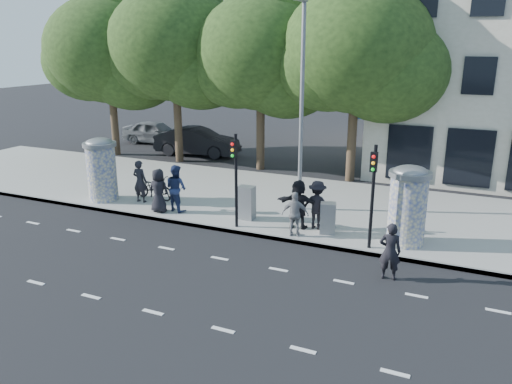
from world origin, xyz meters
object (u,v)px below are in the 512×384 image
at_px(cabinet_left, 246,203).
at_px(cabinet_right, 328,218).
at_px(bicycle, 154,188).
at_px(ad_column_left, 101,168).
at_px(street_lamp, 301,92).
at_px(ad_column_right, 408,204).
at_px(ped_e, 295,214).
at_px(ped_f, 298,204).
at_px(car_mid, 197,142).
at_px(traffic_pole_far, 373,187).
at_px(ped_a, 159,191).
at_px(man_road, 390,251).
at_px(ped_c, 176,188).
at_px(traffic_pole_near, 235,171).
at_px(car_left, 155,132).
at_px(ped_b, 140,181).
at_px(ped_d, 317,205).

height_order(cabinet_left, cabinet_right, cabinet_left).
bearing_deg(bicycle, ad_column_left, 120.40).
bearing_deg(street_lamp, ad_column_left, -165.06).
relative_size(ad_column_right, bicycle, 1.37).
bearing_deg(ped_e, street_lamp, -85.60).
height_order(ped_f, car_mid, ped_f).
height_order(ad_column_left, ped_e, ad_column_left).
distance_m(traffic_pole_far, car_mid, 16.46).
relative_size(ped_a, man_road, 1.02).
bearing_deg(ped_a, ad_column_left, -13.29).
relative_size(ped_c, bicycle, 0.96).
bearing_deg(ped_c, street_lamp, -138.73).
height_order(ad_column_right, street_lamp, street_lamp).
bearing_deg(ad_column_right, ped_a, -176.34).
height_order(ad_column_right, cabinet_left, ad_column_right).
xyz_separation_m(ad_column_right, cabinet_right, (-2.60, -0.16, -0.83)).
bearing_deg(ped_f, cabinet_left, -8.63).
bearing_deg(traffic_pole_near, man_road, -16.15).
bearing_deg(car_left, ped_b, -152.09).
bearing_deg(ped_b, man_road, 165.80).
height_order(ad_column_left, traffic_pole_far, traffic_pole_far).
bearing_deg(cabinet_left, ped_e, -21.56).
xyz_separation_m(ped_a, car_mid, (-4.27, 10.23, -0.18)).
height_order(ped_a, cabinet_right, ped_a).
xyz_separation_m(traffic_pole_far, ped_e, (-2.57, 0.06, -1.29)).
height_order(ped_a, bicycle, ped_a).
bearing_deg(ped_f, cabinet_right, 169.30).
relative_size(street_lamp, ped_d, 4.56).
xyz_separation_m(traffic_pole_near, street_lamp, (1.40, 2.84, 2.56)).
xyz_separation_m(street_lamp, ped_b, (-6.37, -1.75, -3.75)).
distance_m(ad_column_left, car_left, 13.25).
relative_size(traffic_pole_far, ped_a, 1.95).
bearing_deg(car_mid, man_road, -138.05).
distance_m(ad_column_right, ped_f, 3.76).
distance_m(street_lamp, car_mid, 12.61).
relative_size(ped_c, ped_e, 1.18).
xyz_separation_m(traffic_pole_near, ped_f, (2.07, 0.85, -1.19)).
distance_m(ad_column_right, ped_a, 9.33).
xyz_separation_m(street_lamp, cabinet_left, (-1.43, -1.87, -4.01)).
height_order(ped_b, cabinet_right, ped_b).
bearing_deg(traffic_pole_near, ad_column_right, 8.89).
distance_m(traffic_pole_far, cabinet_left, 5.13).
distance_m(cabinet_right, car_left, 19.52).
bearing_deg(ped_e, traffic_pole_far, 166.45).
relative_size(ad_column_left, ped_e, 1.69).
distance_m(ad_column_right, man_road, 2.65).
distance_m(ped_d, car_left, 18.92).
xyz_separation_m(ped_c, ped_e, (5.20, -0.67, -0.14)).
height_order(ad_column_right, man_road, ad_column_right).
relative_size(ad_column_right, cabinet_right, 2.38).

